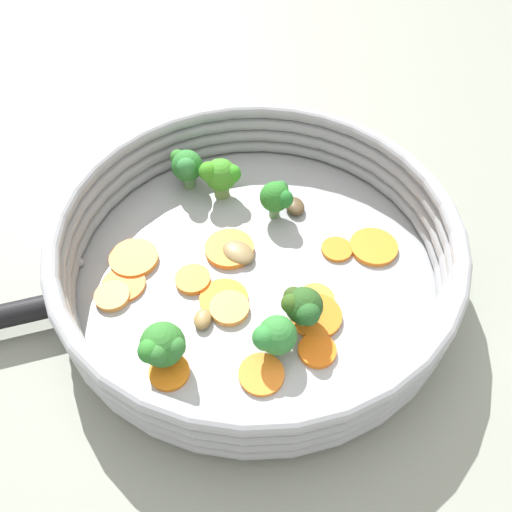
# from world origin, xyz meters

# --- Properties ---
(ground_plane) EXTENTS (4.00, 4.00, 0.00)m
(ground_plane) POSITION_xyz_m (0.00, 0.00, 0.00)
(ground_plane) COLOR gray
(skillet) EXTENTS (0.34, 0.34, 0.01)m
(skillet) POSITION_xyz_m (0.00, 0.00, 0.01)
(skillet) COLOR #939699
(skillet) RESTS_ON ground_plane
(skillet_rim_wall) EXTENTS (0.36, 0.36, 0.06)m
(skillet_rim_wall) POSITION_xyz_m (0.00, 0.00, 0.04)
(skillet_rim_wall) COLOR #93959C
(skillet_rim_wall) RESTS_ON skillet
(skillet_rivet_left) EXTENTS (0.01, 0.01, 0.01)m
(skillet_rivet_left) POSITION_xyz_m (0.13, 0.10, 0.02)
(skillet_rivet_left) COLOR #95929C
(skillet_rivet_left) RESTS_ON skillet
(skillet_rivet_right) EXTENTS (0.01, 0.01, 0.01)m
(skillet_rivet_right) POSITION_xyz_m (0.06, 0.15, 0.02)
(skillet_rivet_right) COLOR #8F969A
(skillet_rivet_right) RESTS_ON skillet
(carrot_slice_0) EXTENTS (0.04, 0.04, 0.01)m
(carrot_slice_0) POSITION_xyz_m (0.04, 0.05, 0.02)
(carrot_slice_0) COLOR orange
(carrot_slice_0) RESTS_ON skillet
(carrot_slice_1) EXTENTS (0.06, 0.06, 0.00)m
(carrot_slice_1) POSITION_xyz_m (-0.08, -0.08, 0.01)
(carrot_slice_1) COLOR orange
(carrot_slice_1) RESTS_ON skillet
(carrot_slice_2) EXTENTS (0.05, 0.05, 0.01)m
(carrot_slice_2) POSITION_xyz_m (0.10, 0.06, 0.02)
(carrot_slice_2) COLOR orange
(carrot_slice_2) RESTS_ON skillet
(carrot_slice_3) EXTENTS (0.04, 0.04, 0.00)m
(carrot_slice_3) POSITION_xyz_m (-0.05, -0.06, 0.01)
(carrot_slice_3) COLOR orange
(carrot_slice_3) RESTS_ON skillet
(carrot_slice_4) EXTENTS (0.05, 0.05, 0.00)m
(carrot_slice_4) POSITION_xyz_m (0.00, 0.05, 0.01)
(carrot_slice_4) COLOR orange
(carrot_slice_4) RESTS_ON skillet
(carrot_slice_5) EXTENTS (0.06, 0.06, 0.00)m
(carrot_slice_5) POSITION_xyz_m (0.08, 0.09, 0.01)
(carrot_slice_5) COLOR orange
(carrot_slice_5) RESTS_ON skillet
(carrot_slice_6) EXTENTS (0.05, 0.05, 0.01)m
(carrot_slice_6) POSITION_xyz_m (0.03, 0.00, 0.02)
(carrot_slice_6) COLOR orange
(carrot_slice_6) RESTS_ON skillet
(carrot_slice_7) EXTENTS (0.05, 0.05, 0.00)m
(carrot_slice_7) POSITION_xyz_m (-0.07, 0.00, 0.01)
(carrot_slice_7) COLOR orange
(carrot_slice_7) RESTS_ON skillet
(carrot_slice_8) EXTENTS (0.05, 0.05, 0.00)m
(carrot_slice_8) POSITION_xyz_m (-0.08, 0.01, 0.01)
(carrot_slice_8) COLOR orange
(carrot_slice_8) RESTS_ON skillet
(carrot_slice_9) EXTENTS (0.04, 0.04, 0.01)m
(carrot_slice_9) POSITION_xyz_m (0.08, 0.11, 0.02)
(carrot_slice_9) COLOR #F09241
(carrot_slice_9) RESTS_ON skillet
(carrot_slice_10) EXTENTS (0.05, 0.05, 0.00)m
(carrot_slice_10) POSITION_xyz_m (-0.07, 0.09, 0.01)
(carrot_slice_10) COLOR orange
(carrot_slice_10) RESTS_ON skillet
(carrot_slice_11) EXTENTS (0.05, 0.05, 0.00)m
(carrot_slice_11) POSITION_xyz_m (-0.01, 0.13, 0.01)
(carrot_slice_11) COLOR orange
(carrot_slice_11) RESTS_ON skillet
(carrot_slice_12) EXTENTS (0.04, 0.04, 0.00)m
(carrot_slice_12) POSITION_xyz_m (-0.09, 0.04, 0.01)
(carrot_slice_12) COLOR orange
(carrot_slice_12) RESTS_ON skillet
(carrot_slice_13) EXTENTS (0.05, 0.05, 0.01)m
(carrot_slice_13) POSITION_xyz_m (-0.01, 0.05, 0.02)
(carrot_slice_13) COLOR #F89440
(carrot_slice_13) RESTS_ON skillet
(broccoli_floret_0) EXTENTS (0.03, 0.03, 0.04)m
(broccoli_floret_0) POSITION_xyz_m (0.02, -0.07, 0.04)
(broccoli_floret_0) COLOR #5C864F
(broccoli_floret_0) RESTS_ON skillet
(broccoli_floret_1) EXTENTS (0.04, 0.03, 0.04)m
(broccoli_floret_1) POSITION_xyz_m (-0.07, 0.03, 0.04)
(broccoli_floret_1) COLOR #87B45F
(broccoli_floret_1) RESTS_ON skillet
(broccoli_floret_2) EXTENTS (0.04, 0.04, 0.04)m
(broccoli_floret_2) POSITION_xyz_m (-0.00, 0.12, 0.04)
(broccoli_floret_2) COLOR #5D8B53
(broccoli_floret_2) RESTS_ON skillet
(broccoli_floret_3) EXTENTS (0.04, 0.03, 0.04)m
(broccoli_floret_3) POSITION_xyz_m (0.12, -0.05, 0.04)
(broccoli_floret_3) COLOR #5D8A52
(broccoli_floret_3) RESTS_ON skillet
(broccoli_floret_4) EXTENTS (0.03, 0.04, 0.04)m
(broccoli_floret_4) POSITION_xyz_m (-0.06, 0.06, 0.04)
(broccoli_floret_4) COLOR #82AA60
(broccoli_floret_4) RESTS_ON skillet
(broccoli_floret_5) EXTENTS (0.04, 0.04, 0.04)m
(broccoli_floret_5) POSITION_xyz_m (0.09, -0.06, 0.04)
(broccoli_floret_5) COLOR olive
(broccoli_floret_5) RESTS_ON skillet
(mushroom_piece_0) EXTENTS (0.03, 0.03, 0.01)m
(mushroom_piece_0) POSITION_xyz_m (0.01, -0.08, 0.02)
(mushroom_piece_0) COLOR brown
(mushroom_piece_0) RESTS_ON skillet
(mushroom_piece_1) EXTENTS (0.02, 0.02, 0.01)m
(mushroom_piece_1) POSITION_xyz_m (-0.00, 0.08, 0.02)
(mushroom_piece_1) COLOR olive
(mushroom_piece_1) RESTS_ON skillet
(mushroom_piece_2) EXTENTS (0.04, 0.03, 0.01)m
(mushroom_piece_2) POSITION_xyz_m (0.02, 0.00, 0.02)
(mushroom_piece_2) COLOR olive
(mushroom_piece_2) RESTS_ON skillet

